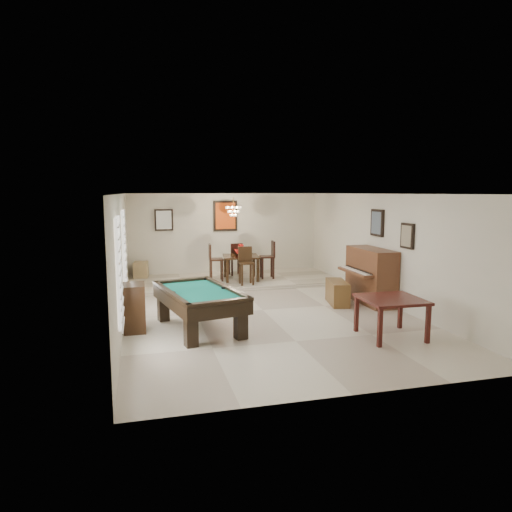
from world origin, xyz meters
name	(u,v)px	position (x,y,z in m)	size (l,w,h in m)	color
ground_plane	(263,310)	(0.00, 0.00, -0.01)	(6.00, 9.00, 0.02)	beige
wall_back	(225,235)	(0.00, 4.50, 1.30)	(6.00, 0.04, 2.60)	silver
wall_front	(356,298)	(0.00, -4.50, 1.30)	(6.00, 0.04, 2.60)	silver
wall_left	(122,258)	(-3.00, 0.00, 1.30)	(0.04, 9.00, 2.60)	silver
wall_right	(384,249)	(3.00, 0.00, 1.30)	(0.04, 9.00, 2.60)	silver
ceiling	(263,194)	(0.00, 0.00, 2.60)	(6.00, 9.00, 0.04)	white
dining_step	(234,281)	(0.00, 3.25, 0.06)	(6.00, 2.50, 0.12)	beige
window_left_front	(119,271)	(-2.97, -2.20, 1.40)	(0.06, 1.00, 1.70)	white
window_left_rear	(124,249)	(-2.97, 0.60, 1.40)	(0.06, 1.00, 1.70)	white
pool_table	(199,310)	(-1.56, -1.09, 0.38)	(1.22, 2.25, 0.75)	black
square_table	(391,318)	(1.76, -2.44, 0.37)	(1.06, 1.06, 0.73)	#36110D
upright_piano	(365,276)	(2.54, 0.04, 0.66)	(0.88, 1.57, 1.31)	brown
piano_bench	(337,292)	(1.87, 0.11, 0.28)	(0.39, 0.99, 0.55)	brown
apothecary_chest	(134,308)	(-2.78, -0.88, 0.45)	(0.40, 0.61, 0.91)	black
dining_table	(241,265)	(0.19, 3.07, 0.53)	(0.99, 0.99, 0.82)	black
flower_vase	(241,248)	(0.19, 3.07, 1.06)	(0.13, 0.13, 0.23)	red
dining_chair_south	(246,266)	(0.17, 2.32, 0.64)	(0.38, 0.38, 1.03)	black
dining_chair_north	(235,259)	(0.17, 3.83, 0.61)	(0.37, 0.37, 0.99)	black
dining_chair_west	(216,262)	(-0.54, 3.08, 0.65)	(0.39, 0.39, 1.06)	black
dining_chair_east	(267,260)	(0.98, 3.10, 0.67)	(0.41, 0.41, 1.10)	black
corner_bench	(141,270)	(-2.63, 4.17, 0.35)	(0.41, 0.51, 0.46)	#A38858
chandelier	(233,208)	(0.00, 3.20, 2.20)	(0.44, 0.44, 0.60)	#FFE5B2
back_painting	(225,216)	(0.00, 4.46, 1.90)	(0.75, 0.06, 0.95)	#D84C14
back_mirror	(164,220)	(-1.90, 4.46, 1.80)	(0.55, 0.06, 0.65)	white
right_picture_upper	(377,223)	(2.96, 0.30, 1.90)	(0.06, 0.55, 0.65)	slate
right_picture_lower	(407,236)	(2.96, -1.00, 1.70)	(0.06, 0.45, 0.55)	gray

